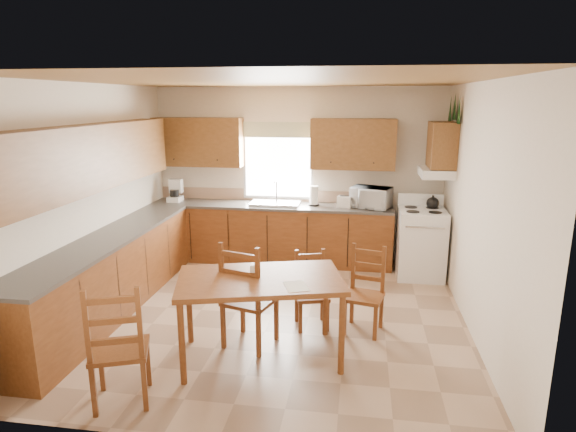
# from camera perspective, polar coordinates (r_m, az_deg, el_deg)

# --- Properties ---
(floor) EXTENTS (4.50, 4.50, 0.00)m
(floor) POSITION_cam_1_polar(r_m,az_deg,el_deg) (5.88, -1.93, -11.61)
(floor) COLOR #A18267
(floor) RESTS_ON ground
(ceiling) EXTENTS (4.50, 4.50, 0.00)m
(ceiling) POSITION_cam_1_polar(r_m,az_deg,el_deg) (5.32, -2.17, 15.73)
(ceiling) COLOR olive
(ceiling) RESTS_ON floor
(wall_left) EXTENTS (4.50, 4.50, 0.00)m
(wall_left) POSITION_cam_1_polar(r_m,az_deg,el_deg) (6.25, -22.76, 1.92)
(wall_left) COLOR beige
(wall_left) RESTS_ON floor
(wall_right) EXTENTS (4.50, 4.50, 0.00)m
(wall_right) POSITION_cam_1_polar(r_m,az_deg,el_deg) (5.49, 21.69, 0.52)
(wall_right) COLOR beige
(wall_right) RESTS_ON floor
(wall_back) EXTENTS (4.50, 4.50, 0.00)m
(wall_back) POSITION_cam_1_polar(r_m,az_deg,el_deg) (7.62, 1.10, 4.93)
(wall_back) COLOR beige
(wall_back) RESTS_ON floor
(wall_front) EXTENTS (4.50, 4.50, 0.00)m
(wall_front) POSITION_cam_1_polar(r_m,az_deg,el_deg) (3.34, -9.24, -6.82)
(wall_front) COLOR beige
(wall_front) RESTS_ON floor
(lower_cab_back) EXTENTS (3.75, 0.60, 0.88)m
(lower_cab_back) POSITION_cam_1_polar(r_m,az_deg,el_deg) (7.59, -2.05, -2.16)
(lower_cab_back) COLOR brown
(lower_cab_back) RESTS_ON floor
(lower_cab_left) EXTENTS (0.60, 3.60, 0.88)m
(lower_cab_left) POSITION_cam_1_polar(r_m,az_deg,el_deg) (6.22, -20.32, -6.65)
(lower_cab_left) COLOR brown
(lower_cab_left) RESTS_ON floor
(counter_back) EXTENTS (3.75, 0.63, 0.04)m
(counter_back) POSITION_cam_1_polar(r_m,az_deg,el_deg) (7.47, -2.07, 1.24)
(counter_back) COLOR #44403C
(counter_back) RESTS_ON lower_cab_back
(counter_left) EXTENTS (0.63, 3.60, 0.04)m
(counter_left) POSITION_cam_1_polar(r_m,az_deg,el_deg) (6.08, -20.67, -2.58)
(counter_left) COLOR #44403C
(counter_left) RESTS_ON lower_cab_left
(backsplash) EXTENTS (3.75, 0.01, 0.18)m
(backsplash) POSITION_cam_1_polar(r_m,az_deg,el_deg) (7.73, -1.68, 2.49)
(backsplash) COLOR #9E7C62
(backsplash) RESTS_ON counter_back
(upper_cab_back_left) EXTENTS (1.41, 0.33, 0.75)m
(upper_cab_back_left) POSITION_cam_1_polar(r_m,az_deg,el_deg) (7.76, -10.58, 8.62)
(upper_cab_back_left) COLOR brown
(upper_cab_back_left) RESTS_ON wall_back
(upper_cab_back_right) EXTENTS (1.25, 0.33, 0.75)m
(upper_cab_back_right) POSITION_cam_1_polar(r_m,az_deg,el_deg) (7.34, 7.71, 8.44)
(upper_cab_back_right) COLOR brown
(upper_cab_back_right) RESTS_ON wall_back
(upper_cab_left) EXTENTS (0.33, 3.60, 0.75)m
(upper_cab_left) POSITION_cam_1_polar(r_m,az_deg,el_deg) (5.97, -22.58, 6.34)
(upper_cab_left) COLOR brown
(upper_cab_left) RESTS_ON wall_left
(upper_cab_stove) EXTENTS (0.33, 0.62, 0.62)m
(upper_cab_stove) POSITION_cam_1_polar(r_m,az_deg,el_deg) (6.98, 17.78, 8.03)
(upper_cab_stove) COLOR brown
(upper_cab_stove) RESTS_ON wall_right
(range_hood) EXTENTS (0.44, 0.62, 0.12)m
(range_hood) POSITION_cam_1_polar(r_m,az_deg,el_deg) (7.02, 17.15, 4.97)
(range_hood) COLOR silver
(range_hood) RESTS_ON wall_right
(window_frame) EXTENTS (1.13, 0.02, 1.18)m
(window_frame) POSITION_cam_1_polar(r_m,az_deg,el_deg) (7.61, -1.18, 6.44)
(window_frame) COLOR silver
(window_frame) RESTS_ON wall_back
(window_pane) EXTENTS (1.05, 0.01, 1.10)m
(window_pane) POSITION_cam_1_polar(r_m,az_deg,el_deg) (7.61, -1.19, 6.43)
(window_pane) COLOR white
(window_pane) RESTS_ON wall_back
(window_valance) EXTENTS (1.19, 0.01, 0.24)m
(window_valance) POSITION_cam_1_polar(r_m,az_deg,el_deg) (7.54, -1.24, 10.18)
(window_valance) COLOR #5F7745
(window_valance) RESTS_ON wall_back
(sink_basin) EXTENTS (0.75, 0.45, 0.04)m
(sink_basin) POSITION_cam_1_polar(r_m,az_deg,el_deg) (7.45, -1.51, 1.52)
(sink_basin) COLOR silver
(sink_basin) RESTS_ON counter_back
(pine_decal_a) EXTENTS (0.22, 0.22, 0.36)m
(pine_decal_a) POSITION_cam_1_polar(r_m,az_deg,el_deg) (6.66, 19.63, 11.80)
(pine_decal_a) COLOR black
(pine_decal_a) RESTS_ON wall_right
(pine_decal_b) EXTENTS (0.22, 0.22, 0.36)m
(pine_decal_b) POSITION_cam_1_polar(r_m,az_deg,el_deg) (6.98, 19.17, 12.21)
(pine_decal_b) COLOR black
(pine_decal_b) RESTS_ON wall_right
(pine_decal_c) EXTENTS (0.22, 0.22, 0.36)m
(pine_decal_c) POSITION_cam_1_polar(r_m,az_deg,el_deg) (7.29, 18.70, 11.96)
(pine_decal_c) COLOR black
(pine_decal_c) RESTS_ON wall_right
(stove) EXTENTS (0.66, 0.68, 0.97)m
(stove) POSITION_cam_1_polar(r_m,az_deg,el_deg) (7.18, 15.43, -3.22)
(stove) COLOR silver
(stove) RESTS_ON floor
(coffeemaker) EXTENTS (0.29, 0.31, 0.35)m
(coffeemaker) POSITION_cam_1_polar(r_m,az_deg,el_deg) (7.87, -13.27, 2.97)
(coffeemaker) COLOR silver
(coffeemaker) RESTS_ON counter_back
(paper_towel) EXTENTS (0.14, 0.14, 0.30)m
(paper_towel) POSITION_cam_1_polar(r_m,az_deg,el_deg) (7.38, 3.08, 2.42)
(paper_towel) COLOR white
(paper_towel) RESTS_ON counter_back
(toaster) EXTENTS (0.23, 0.18, 0.17)m
(toaster) POSITION_cam_1_polar(r_m,az_deg,el_deg) (7.30, 6.72, 1.70)
(toaster) COLOR silver
(toaster) RESTS_ON counter_back
(microwave) EXTENTS (0.62, 0.53, 0.31)m
(microwave) POSITION_cam_1_polar(r_m,az_deg,el_deg) (7.31, 9.82, 2.18)
(microwave) COLOR silver
(microwave) RESTS_ON counter_back
(dining_table) EXTENTS (1.75, 1.28, 0.84)m
(dining_table) POSITION_cam_1_polar(r_m,az_deg,el_deg) (4.83, -3.25, -11.96)
(dining_table) COLOR brown
(dining_table) RESTS_ON floor
(chair_near_left) EXTENTS (0.58, 0.56, 1.08)m
(chair_near_left) POSITION_cam_1_polar(r_m,az_deg,el_deg) (4.37, -19.38, -13.94)
(chair_near_left) COLOR brown
(chair_near_left) RESTS_ON floor
(chair_near_right) EXTENTS (0.58, 0.57, 1.13)m
(chair_near_right) POSITION_cam_1_polar(r_m,az_deg,el_deg) (5.02, -4.56, -9.16)
(chair_near_right) COLOR brown
(chair_near_right) RESTS_ON floor
(chair_far_left) EXTENTS (0.44, 0.43, 0.86)m
(chair_far_left) POSITION_cam_1_polar(r_m,az_deg,el_deg) (5.44, 2.84, -8.83)
(chair_far_left) COLOR brown
(chair_far_left) RESTS_ON floor
(chair_far_right) EXTENTS (0.47, 0.46, 0.95)m
(chair_far_right) POSITION_cam_1_polar(r_m,az_deg,el_deg) (5.37, 9.01, -8.79)
(chair_far_right) COLOR brown
(chair_far_right) RESTS_ON floor
(table_paper) EXTENTS (0.28, 0.32, 0.00)m
(table_paper) POSITION_cam_1_polar(r_m,az_deg,el_deg) (4.45, 0.96, -8.32)
(table_paper) COLOR white
(table_paper) RESTS_ON dining_table
(table_card) EXTENTS (0.08, 0.03, 0.11)m
(table_card) POSITION_cam_1_polar(r_m,az_deg,el_deg) (4.67, -4.04, -6.56)
(table_card) COLOR white
(table_card) RESTS_ON dining_table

